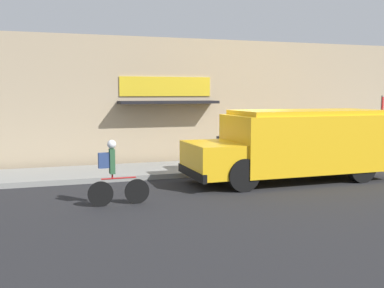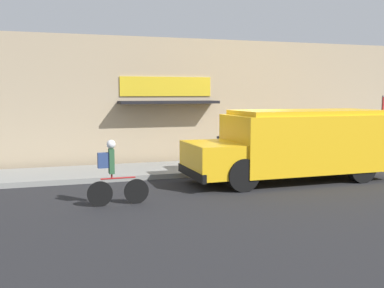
{
  "view_description": "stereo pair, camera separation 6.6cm",
  "coord_description": "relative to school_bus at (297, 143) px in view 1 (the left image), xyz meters",
  "views": [
    {
      "loc": [
        -5.96,
        -13.39,
        2.66
      ],
      "look_at": [
        -1.64,
        -0.2,
        1.1
      ],
      "focal_mm": 42.0,
      "sensor_mm": 36.0,
      "label": 1
    },
    {
      "loc": [
        -5.89,
        -13.41,
        2.66
      ],
      "look_at": [
        -1.64,
        -0.2,
        1.1
      ],
      "focal_mm": 42.0,
      "sensor_mm": 36.0,
      "label": 2
    }
  ],
  "objects": [
    {
      "name": "cyclist",
      "position": [
        -5.81,
        -1.44,
        -0.36
      ],
      "size": [
        1.48,
        0.21,
        1.58
      ],
      "rotation": [
        0.0,
        0.0,
        0.02
      ],
      "color": "black",
      "rests_on": "ground_plane"
    },
    {
      "name": "ground_plane",
      "position": [
        -1.36,
        1.39,
        -1.15
      ],
      "size": [
        70.0,
        70.0,
        0.0
      ],
      "primitive_type": "plane",
      "color": "#232326"
    },
    {
      "name": "sidewalk",
      "position": [
        -1.36,
        2.66,
        -1.07
      ],
      "size": [
        28.0,
        2.54,
        0.16
      ],
      "color": "gray",
      "rests_on": "ground_plane"
    },
    {
      "name": "school_bus",
      "position": [
        0.0,
        0.0,
        0.0
      ],
      "size": [
        6.36,
        2.71,
        2.16
      ],
      "rotation": [
        0.0,
        0.0,
        0.01
      ],
      "color": "yellow",
      "rests_on": "ground_plane"
    },
    {
      "name": "stop_sign_post",
      "position": [
        4.69,
        1.78,
        0.63
      ],
      "size": [
        0.45,
        0.45,
        2.43
      ],
      "color": "slate",
      "rests_on": "sidewalk"
    },
    {
      "name": "storefront",
      "position": [
        -1.4,
        4.3,
        1.21
      ],
      "size": [
        16.63,
        1.02,
        4.71
      ],
      "color": "tan",
      "rests_on": "ground_plane"
    },
    {
      "name": "trash_bin",
      "position": [
        -1.08,
        3.29,
        -0.52
      ],
      "size": [
        0.54,
        0.54,
        0.93
      ],
      "color": "slate",
      "rests_on": "sidewalk"
    }
  ]
}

